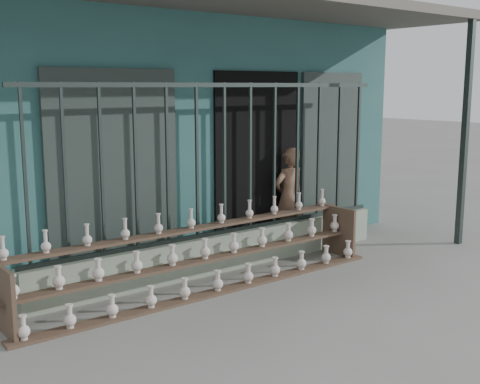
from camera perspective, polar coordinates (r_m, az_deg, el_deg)
ground at (r=6.47m, az=5.53°, el=-9.99°), size 60.00×60.00×0.00m
workshop_building at (r=9.61m, az=-11.94°, el=6.30°), size 7.40×6.60×3.21m
parapet_wall at (r=7.35m, az=-1.44°, el=-5.64°), size 5.00×0.20×0.45m
security_fence at (r=7.13m, az=-1.48°, el=3.09°), size 5.00×0.04×1.80m
shelf_rack at (r=6.67m, az=-3.34°, el=-6.10°), size 4.50×0.68×0.85m
elderly_woman at (r=8.29m, az=4.64°, el=-0.53°), size 0.51×0.34×1.39m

